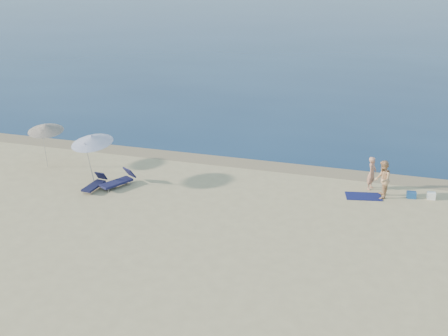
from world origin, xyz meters
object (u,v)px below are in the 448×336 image
object	(u,v)px
person_left	(372,173)
umbrella_near	(92,140)
person_right	(382,180)
blue_cooler	(411,195)

from	to	relation	value
person_left	umbrella_near	xyz separation A→B (m)	(-12.84, -3.13, 1.45)
umbrella_near	person_left	bearing A→B (deg)	34.71
person_left	umbrella_near	bearing A→B (deg)	121.74
person_right	umbrella_near	bearing A→B (deg)	-82.00
person_left	person_right	distance (m)	1.01
blue_cooler	umbrella_near	xyz separation A→B (m)	(-14.68, -2.60, 2.10)
person_left	umbrella_near	distance (m)	13.29
person_left	blue_cooler	bearing A→B (deg)	-87.85
umbrella_near	blue_cooler	bearing A→B (deg)	31.07
person_right	umbrella_near	distance (m)	13.60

